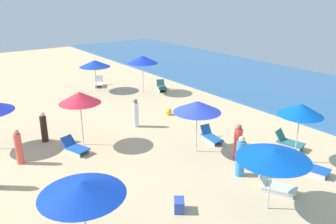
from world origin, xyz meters
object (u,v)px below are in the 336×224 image
at_px(lounge_chair_2_0, 162,87).
at_px(lounge_chair_3_1, 309,167).
at_px(umbrella_2, 143,59).
at_px(beachgoer_2, 44,128).
at_px(umbrella_1, 82,188).
at_px(beachgoer_4, 240,157).
at_px(lounge_chair_0_0, 211,137).
at_px(lounge_chair_6_0, 75,147).
at_px(umbrella_3, 301,109).
at_px(beachgoer_0, 136,114).
at_px(umbrella_6, 80,98).
at_px(umbrella_0, 197,107).
at_px(beachgoer_7, 238,143).
at_px(umbrella_7, 273,154).
at_px(lounge_chair_5_0, 99,83).
at_px(umbrella_5, 95,64).
at_px(beach_ball_0, 169,112).
at_px(beachgoer_1, 19,148).
at_px(cooler_box_2, 179,205).
at_px(lounge_chair_7_0, 276,186).
at_px(lounge_chair_3_0, 289,142).

relative_size(lounge_chair_2_0, lounge_chair_3_1, 0.96).
bearing_deg(umbrella_2, beachgoer_2, -62.35).
bearing_deg(umbrella_1, beachgoer_4, 96.24).
distance_m(lounge_chair_0_0, lounge_chair_2_0, 9.63).
xyz_separation_m(beachgoer_2, beachgoer_4, (8.04, 5.39, 0.07)).
xyz_separation_m(lounge_chair_2_0, lounge_chair_6_0, (6.27, -9.32, -0.02)).
relative_size(umbrella_3, beachgoer_0, 1.70).
bearing_deg(umbrella_6, umbrella_3, 43.45).
height_order(umbrella_1, beachgoer_4, umbrella_1).
xyz_separation_m(umbrella_0, lounge_chair_3_1, (4.26, 2.51, -1.96)).
xyz_separation_m(lounge_chair_2_0, beachgoer_7, (11.13, -3.62, 0.49)).
distance_m(umbrella_2, umbrella_7, 15.29).
height_order(umbrella_1, lounge_chair_5_0, umbrella_1).
xyz_separation_m(umbrella_5, beach_ball_0, (7.57, 1.25, -1.87)).
bearing_deg(beachgoer_1, lounge_chair_0_0, -71.85).
height_order(umbrella_2, beachgoer_7, umbrella_2).
bearing_deg(umbrella_5, beachgoer_0, -9.48).
height_order(umbrella_7, cooler_box_2, umbrella_7).
xyz_separation_m(beachgoer_2, beach_ball_0, (0.47, 7.31, -0.53)).
distance_m(umbrella_2, lounge_chair_7_0, 14.71).
height_order(umbrella_2, beach_ball_0, umbrella_2).
distance_m(umbrella_1, umbrella_3, 9.72).
distance_m(umbrella_2, beachgoer_2, 9.88).
relative_size(beachgoer_2, beachgoer_4, 0.90).
bearing_deg(lounge_chair_5_0, cooler_box_2, -79.08).
bearing_deg(lounge_chair_2_0, cooler_box_2, -97.75).
bearing_deg(beach_ball_0, lounge_chair_6_0, -76.54).
bearing_deg(beach_ball_0, lounge_chair_3_0, 15.12).
relative_size(lounge_chair_2_0, beach_ball_0, 3.93).
bearing_deg(umbrella_6, lounge_chair_3_0, 52.01).
relative_size(lounge_chair_2_0, umbrella_5, 0.67).
height_order(umbrella_5, umbrella_6, umbrella_6).
bearing_deg(umbrella_3, umbrella_5, -172.26).
bearing_deg(umbrella_6, umbrella_0, 46.21).
relative_size(umbrella_2, lounge_chair_5_0, 1.93).
relative_size(lounge_chair_5_0, umbrella_6, 0.53).
bearing_deg(umbrella_1, umbrella_3, 90.78).
distance_m(lounge_chair_5_0, umbrella_6, 11.25).
relative_size(umbrella_5, lounge_chair_6_0, 1.55).
height_order(lounge_chair_2_0, lounge_chair_3_1, same).
xyz_separation_m(umbrella_3, lounge_chair_3_1, (0.91, -0.30, -2.19)).
xyz_separation_m(umbrella_5, cooler_box_2, (15.60, -4.13, -1.86)).
bearing_deg(beachgoer_7, umbrella_2, -133.70).
distance_m(lounge_chair_7_0, beachgoer_0, 8.81).
bearing_deg(beachgoer_1, lounge_chair_7_0, -99.52).
bearing_deg(umbrella_2, beachgoer_0, -35.55).
xyz_separation_m(beachgoer_4, beachgoer_7, (-1.13, 1.06, -0.05)).
relative_size(umbrella_3, beach_ball_0, 6.87).
bearing_deg(cooler_box_2, beachgoer_1, 63.32).
bearing_deg(umbrella_0, umbrella_6, -133.79).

